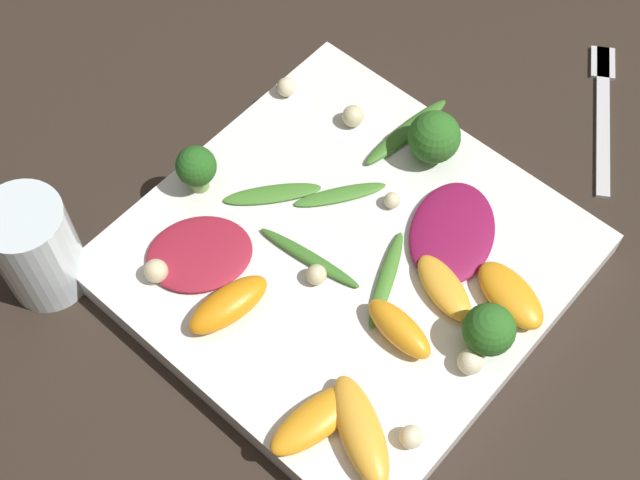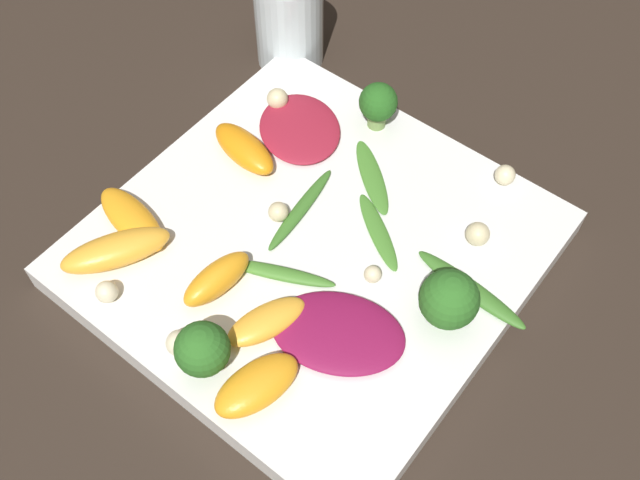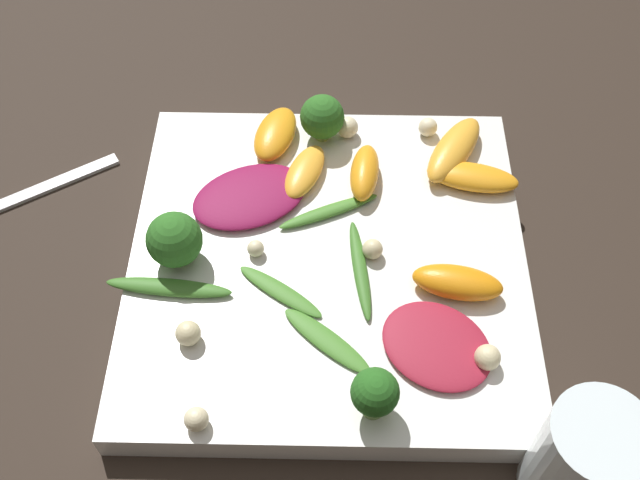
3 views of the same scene
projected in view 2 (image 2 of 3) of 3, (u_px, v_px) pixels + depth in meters
The scene contains 26 objects.
ground_plane at pixel (313, 258), 0.57m from camera, with size 2.40×2.40×0.00m, color #2D231C.
plate at pixel (313, 249), 0.56m from camera, with size 0.30×0.30×0.02m.
drinking_glass at pixel (289, 20), 0.66m from camera, with size 0.06×0.06×0.09m.
radicchio_leaf_0 at pixel (300, 128), 0.61m from camera, with size 0.10×0.10×0.01m.
radicchio_leaf_1 at pixel (338, 333), 0.51m from camera, with size 0.11×0.10×0.01m.
orange_segment_0 at pixel (116, 250), 0.54m from camera, with size 0.06×0.08×0.02m.
orange_segment_1 at pixel (266, 322), 0.51m from camera, with size 0.04×0.06×0.01m.
orange_segment_2 at pixel (244, 149), 0.59m from camera, with size 0.07×0.04×0.02m.
orange_segment_3 at pixel (217, 279), 0.52m from camera, with size 0.03×0.06×0.02m.
orange_segment_4 at pixel (132, 219), 0.56m from camera, with size 0.08×0.04×0.02m.
orange_segment_5 at pixel (257, 385), 0.48m from camera, with size 0.05×0.07×0.02m.
broccoli_floret_0 at pixel (449, 300), 0.50m from camera, with size 0.04×0.04×0.04m.
broccoli_floret_1 at pixel (378, 104), 0.60m from camera, with size 0.03×0.03×0.04m.
broccoli_floret_2 at pixel (202, 350), 0.48m from camera, with size 0.04×0.04×0.04m.
arugula_sprig_0 at pixel (373, 178), 0.58m from camera, with size 0.07×0.06×0.00m.
arugula_sprig_1 at pixel (276, 271), 0.54m from camera, with size 0.08×0.04×0.01m.
arugula_sprig_2 at pixel (471, 289), 0.53m from camera, with size 0.09×0.02×0.01m.
arugula_sprig_3 at pixel (301, 209), 0.57m from camera, with size 0.02×0.09×0.01m.
arugula_sprig_4 at pixel (378, 232), 0.56m from camera, with size 0.07×0.05×0.00m.
macadamia_nut_0 at pixel (107, 292), 0.52m from camera, with size 0.02×0.02×0.02m.
macadamia_nut_1 at pixel (478, 234), 0.55m from camera, with size 0.02×0.02×0.02m.
macadamia_nut_2 at pixel (505, 175), 0.58m from camera, with size 0.02×0.02×0.02m.
macadamia_nut_3 at pixel (277, 213), 0.56m from camera, with size 0.02×0.02×0.02m.
macadamia_nut_4 at pixel (179, 343), 0.50m from camera, with size 0.02×0.02×0.02m.
macadamia_nut_5 at pixel (277, 99), 0.62m from camera, with size 0.02×0.02×0.02m.
macadamia_nut_6 at pixel (369, 278), 0.53m from camera, with size 0.01×0.01×0.01m.
Camera 2 is at (0.20, -0.24, 0.48)m, focal length 42.00 mm.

